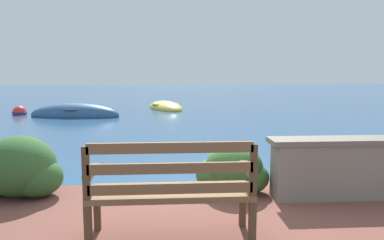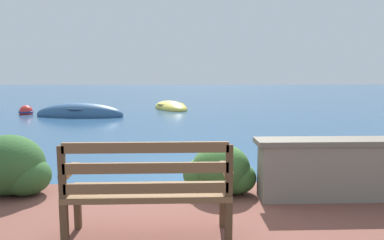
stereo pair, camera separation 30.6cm
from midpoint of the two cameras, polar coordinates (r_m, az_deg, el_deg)
ground_plane at (r=5.24m, az=1.73°, el=-11.79°), size 80.00×80.00×0.00m
park_bench at (r=3.38m, az=-5.87°, el=-10.27°), size 1.47×0.48×0.93m
stone_wall at (r=4.95m, az=24.01°, el=-6.56°), size 2.49×0.39×0.72m
hedge_clump_far_left at (r=5.09m, az=-26.49°, el=-6.84°), size 1.09×0.78×0.74m
hedge_clump_left at (r=4.71m, az=4.36°, el=-7.82°), size 0.91×0.65×0.62m
rowboat_nearest at (r=14.67m, az=-17.99°, el=0.73°), size 3.48×1.46×0.89m
rowboat_mid at (r=16.94m, az=-4.57°, el=1.89°), size 2.08×3.03×0.62m
mooring_buoy at (r=16.19m, az=-25.30°, el=1.05°), size 0.58×0.58×0.52m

